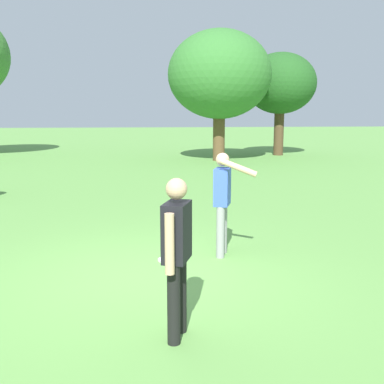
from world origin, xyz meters
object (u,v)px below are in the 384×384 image
(frisbee, at_px, (167,260))
(tree_slender_mid, at_px, (219,75))
(person_catcher, at_px, (223,196))
(tree_back_left, at_px, (280,84))
(person_thrower, at_px, (177,248))

(frisbee, distance_m, tree_slender_mid, 15.08)
(person_catcher, relative_size, tree_slender_mid, 0.28)
(tree_slender_mid, height_order, tree_back_left, tree_slender_mid)
(person_thrower, bearing_deg, tree_back_left, 70.34)
(person_thrower, height_order, person_catcher, same)
(frisbee, bearing_deg, person_catcher, 11.02)
(tree_slender_mid, relative_size, tree_back_left, 1.13)
(tree_slender_mid, distance_m, tree_back_left, 4.22)
(person_thrower, bearing_deg, frisbee, 89.33)
(frisbee, distance_m, tree_back_left, 18.18)
(frisbee, relative_size, tree_back_left, 0.05)
(frisbee, bearing_deg, person_thrower, -90.67)
(person_thrower, relative_size, tree_back_left, 0.31)
(person_thrower, relative_size, frisbee, 5.74)
(frisbee, height_order, tree_back_left, tree_back_left)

